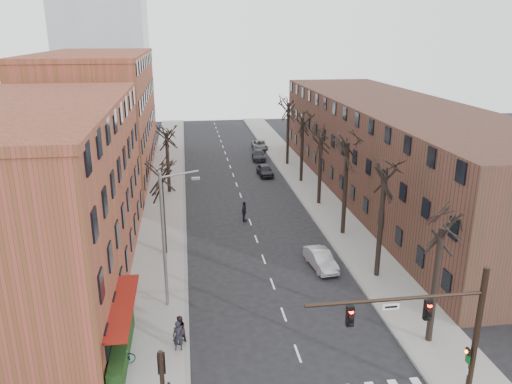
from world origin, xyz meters
name	(u,v)px	position (x,y,z in m)	size (l,w,h in m)	color
sidewalk_left	(166,189)	(-8.00, 35.00, 0.07)	(4.00, 90.00, 0.15)	gray
sidewalk_right	(306,184)	(8.00, 35.00, 0.07)	(4.00, 90.00, 0.15)	gray
building_left_near	(33,200)	(-16.00, 15.00, 6.00)	(12.00, 26.00, 12.00)	brown
building_left_far	(99,116)	(-16.00, 44.00, 7.00)	(12.00, 28.00, 14.00)	brown
building_right	(393,149)	(16.00, 30.00, 5.00)	(12.00, 50.00, 10.00)	#4C2B23
awning_left	(126,346)	(-9.40, 6.00, 0.00)	(1.20, 7.00, 0.15)	maroon
hedge	(122,347)	(-9.50, 5.00, 0.65)	(0.80, 6.00, 1.00)	#1C3613
tree_right_a	(428,342)	(7.60, 4.00, 0.00)	(5.20, 5.20, 10.00)	black
tree_right_b	(376,277)	(7.60, 12.00, 0.00)	(5.20, 5.20, 10.80)	black
tree_right_c	(342,234)	(7.60, 20.00, 0.00)	(5.20, 5.20, 11.60)	black
tree_right_d	(319,204)	(7.60, 28.00, 0.00)	(5.20, 5.20, 10.00)	black
tree_right_e	(301,182)	(7.60, 36.00, 0.00)	(5.20, 5.20, 10.80)	black
tree_right_f	(287,165)	(7.60, 44.00, 0.00)	(5.20, 5.20, 11.60)	black
tree_left_a	(165,254)	(-7.60, 18.00, 0.00)	(5.20, 5.20, 9.50)	black
tree_left_b	(170,193)	(-7.60, 34.00, 0.00)	(5.20, 5.20, 9.50)	black
signal_mast_arm	(446,327)	(5.45, -1.00, 4.40)	(8.14, 0.30, 7.20)	black
streetlight	(166,234)	(-7.03, 10.00, 5.01)	(2.45, 0.22, 9.03)	slate
silver_sedan	(321,259)	(4.00, 14.03, 0.67)	(1.41, 4.04, 1.33)	#A3A4AA
parked_car_near	(265,170)	(3.82, 39.18, 0.68)	(1.61, 3.99, 1.36)	black
parked_car_mid	(259,155)	(4.25, 47.25, 0.64)	(1.78, 4.39, 1.27)	#222129
parked_car_far	(260,145)	(5.30, 53.46, 0.64)	(2.12, 4.59, 1.27)	#575A5E
pedestrian_a	(178,336)	(-6.46, 5.09, 1.01)	(0.63, 0.41, 1.71)	black
pedestrian_b	(179,330)	(-6.40, 5.67, 1.00)	(0.83, 0.65, 1.71)	black
pedestrian_crossing	(244,212)	(-0.53, 24.25, 0.97)	(1.14, 0.48, 1.95)	black
bicycle	(118,357)	(-9.60, 4.17, 0.62)	(0.62, 1.78, 0.93)	gray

